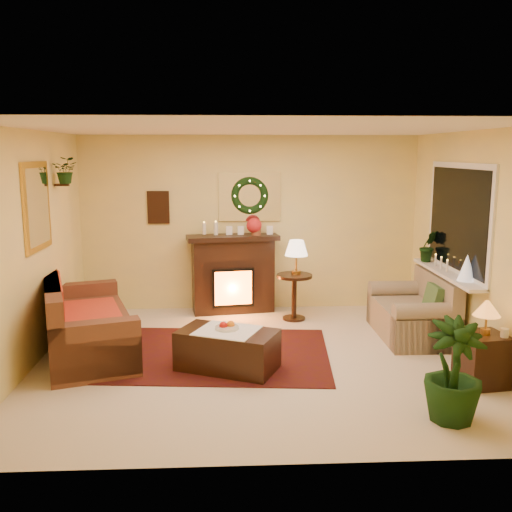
{
  "coord_description": "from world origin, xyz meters",
  "views": [
    {
      "loc": [
        -0.33,
        -6.23,
        2.35
      ],
      "look_at": [
        0.0,
        0.35,
        1.15
      ],
      "focal_mm": 40.0,
      "sensor_mm": 36.0,
      "label": 1
    }
  ],
  "objects_px": {
    "coffee_table": "(228,351)",
    "end_table_square": "(482,359)",
    "fireplace": "(233,275)",
    "loveseat": "(411,305)",
    "side_table_round": "(294,297)",
    "sofa": "(88,317)"
  },
  "relations": [
    {
      "from": "fireplace",
      "to": "sofa",
      "type": "bearing_deg",
      "value": -145.16
    },
    {
      "from": "loveseat",
      "to": "end_table_square",
      "type": "distance_m",
      "value": 1.59
    },
    {
      "from": "side_table_round",
      "to": "sofa",
      "type": "bearing_deg",
      "value": -155.15
    },
    {
      "from": "sofa",
      "to": "coffee_table",
      "type": "xyz_separation_m",
      "value": [
        1.66,
        -0.66,
        -0.22
      ]
    },
    {
      "from": "sofa",
      "to": "fireplace",
      "type": "relative_size",
      "value": 1.76
    },
    {
      "from": "fireplace",
      "to": "coffee_table",
      "type": "height_order",
      "value": "fireplace"
    },
    {
      "from": "end_table_square",
      "to": "loveseat",
      "type": "bearing_deg",
      "value": 98.55
    },
    {
      "from": "loveseat",
      "to": "coffee_table",
      "type": "height_order",
      "value": "loveseat"
    },
    {
      "from": "sofa",
      "to": "fireplace",
      "type": "height_order",
      "value": "fireplace"
    },
    {
      "from": "loveseat",
      "to": "coffee_table",
      "type": "relative_size",
      "value": 1.33
    },
    {
      "from": "coffee_table",
      "to": "end_table_square",
      "type": "bearing_deg",
      "value": 12.24
    },
    {
      "from": "side_table_round",
      "to": "coffee_table",
      "type": "bearing_deg",
      "value": -116.93
    },
    {
      "from": "fireplace",
      "to": "end_table_square",
      "type": "xyz_separation_m",
      "value": [
        2.52,
        -2.86,
        -0.28
      ]
    },
    {
      "from": "end_table_square",
      "to": "fireplace",
      "type": "bearing_deg",
      "value": 131.39
    },
    {
      "from": "fireplace",
      "to": "side_table_round",
      "type": "distance_m",
      "value": 1.0
    },
    {
      "from": "side_table_round",
      "to": "coffee_table",
      "type": "height_order",
      "value": "side_table_round"
    },
    {
      "from": "loveseat",
      "to": "side_table_round",
      "type": "height_order",
      "value": "loveseat"
    },
    {
      "from": "end_table_square",
      "to": "coffee_table",
      "type": "height_order",
      "value": "end_table_square"
    },
    {
      "from": "side_table_round",
      "to": "end_table_square",
      "type": "xyz_separation_m",
      "value": [
        1.66,
        -2.4,
        -0.06
      ]
    },
    {
      "from": "fireplace",
      "to": "side_table_round",
      "type": "bearing_deg",
      "value": -37.07
    },
    {
      "from": "fireplace",
      "to": "end_table_square",
      "type": "relative_size",
      "value": 2.21
    },
    {
      "from": "fireplace",
      "to": "coffee_table",
      "type": "relative_size",
      "value": 1.13
    }
  ]
}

